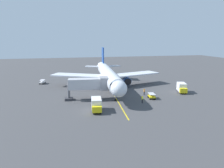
# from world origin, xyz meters

# --- Properties ---
(ground_plane) EXTENTS (220.00, 220.00, 0.00)m
(ground_plane) POSITION_xyz_m (0.00, 0.00, 0.00)
(ground_plane) COLOR #424244
(apron_lead_in_line) EXTENTS (3.92, 39.85, 0.01)m
(apron_lead_in_line) POSITION_xyz_m (-0.22, 5.32, 0.01)
(apron_lead_in_line) COLOR yellow
(apron_lead_in_line) RESTS_ON ground
(airplane) EXTENTS (34.66, 40.35, 11.50)m
(airplane) POSITION_xyz_m (-0.24, -0.96, 4.00)
(airplane) COLOR silver
(airplane) RESTS_ON ground
(jet_bridge) EXTENTS (11.50, 3.85, 5.40)m
(jet_bridge) POSITION_xyz_m (6.14, 9.78, 3.76)
(jet_bridge) COLOR #B7B7BC
(jet_bridge) RESTS_ON ground
(ground_crew_marshaller) EXTENTS (0.47, 0.43, 1.71)m
(ground_crew_marshaller) POSITION_xyz_m (-4.67, 15.70, 0.89)
(ground_crew_marshaller) COLOR #23232D
(ground_crew_marshaller) RESTS_ON ground
(ground_crew_wing_walker) EXTENTS (0.27, 0.41, 1.71)m
(ground_crew_wing_walker) POSITION_xyz_m (-7.81, 9.03, 0.89)
(ground_crew_wing_walker) COLOR #23232D
(ground_crew_wing_walker) RESTS_ON ground
(ground_crew_loader) EXTENTS (0.46, 0.46, 1.71)m
(ground_crew_loader) POSITION_xyz_m (5.23, -7.69, 0.89)
(ground_crew_loader) COLOR #23232D
(ground_crew_loader) RESTS_ON ground
(box_truck_near_nose) EXTENTS (3.29, 4.98, 2.62)m
(box_truck_near_nose) POSITION_xyz_m (-18.81, 9.10, 1.39)
(box_truck_near_nose) COLOR yellow
(box_truck_near_nose) RESTS_ON ground
(baggage_cart_portside) EXTENTS (1.87, 2.77, 1.27)m
(baggage_cart_portside) POSITION_xyz_m (-8.29, 12.78, 0.66)
(baggage_cart_portside) COLOR yellow
(baggage_cart_portside) RESTS_ON ground
(box_truck_starboard_side) EXTENTS (2.49, 4.80, 2.62)m
(box_truck_starboard_side) POSITION_xyz_m (6.54, 18.84, 1.39)
(box_truck_starboard_side) COLOR yellow
(box_truck_starboard_side) RESTS_ON ground
(baggage_cart_rear_apron) EXTENTS (1.86, 2.77, 1.27)m
(baggage_cart_rear_apron) POSITION_xyz_m (19.49, -12.09, 0.66)
(baggage_cart_rear_apron) COLOR white
(baggage_cart_rear_apron) RESTS_ON ground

